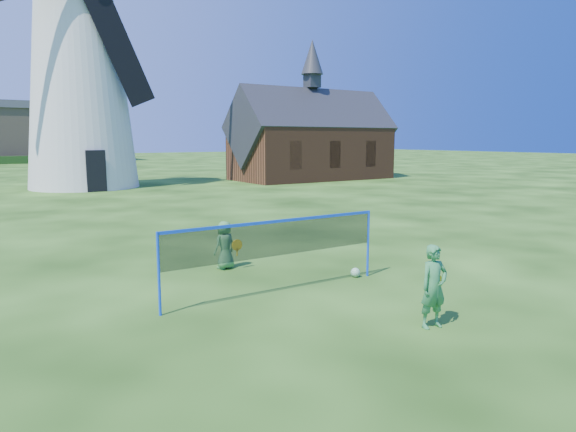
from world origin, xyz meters
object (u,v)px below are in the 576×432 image
at_px(windmill, 79,75).
at_px(player_boy, 225,245).
at_px(chapel, 312,141).
at_px(player_girl, 434,287).
at_px(badminton_net, 277,240).
at_px(play_ball, 355,272).

bearing_deg(windmill, player_boy, -93.95).
distance_m(chapel, player_girl, 32.77).
height_order(badminton_net, player_girl, badminton_net).
relative_size(chapel, play_ball, 58.15).
bearing_deg(player_boy, badminton_net, 77.08).
bearing_deg(windmill, play_ball, -88.92).
xyz_separation_m(player_girl, player_boy, (-1.21, 5.53, -0.12)).
bearing_deg(chapel, windmill, 172.42).
relative_size(windmill, player_girl, 14.96).
distance_m(badminton_net, play_ball, 2.42).
xyz_separation_m(windmill, player_girl, (-0.48, -29.97, -6.53)).
relative_size(player_girl, player_boy, 1.20).
relative_size(badminton_net, player_girl, 3.53).
bearing_deg(windmill, badminton_net, -93.59).
relative_size(badminton_net, play_ball, 22.95).
bearing_deg(play_ball, player_boy, 132.83).
height_order(player_boy, play_ball, player_boy).
bearing_deg(windmill, chapel, -7.58).
height_order(badminton_net, player_boy, badminton_net).
distance_m(windmill, player_girl, 30.67).
distance_m(windmill, player_boy, 25.38).
relative_size(windmill, play_ball, 97.34).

